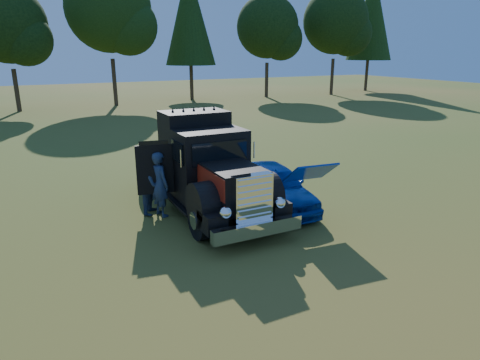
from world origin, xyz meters
name	(u,v)px	position (x,y,z in m)	size (l,w,h in m)	color
ground	(195,230)	(0.00, 0.00, 0.00)	(120.00, 120.00, 0.00)	#2F5418
treeline	(64,14)	(0.27, 29.08, 7.71)	(72.10, 19.12, 13.84)	#2D2116
diamond_t_truck	(205,170)	(0.97, 1.47, 1.28)	(3.37, 7.16, 3.00)	black
hotrod_coupe	(273,186)	(2.93, 0.62, 0.71)	(2.12, 4.38, 1.89)	#0831AE
spectator_near	(160,184)	(-0.49, 1.53, 1.00)	(0.73, 0.48, 1.99)	#1F2B49
spectator_far	(153,184)	(-0.62, 1.87, 0.92)	(0.90, 0.70, 1.85)	#1F2949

